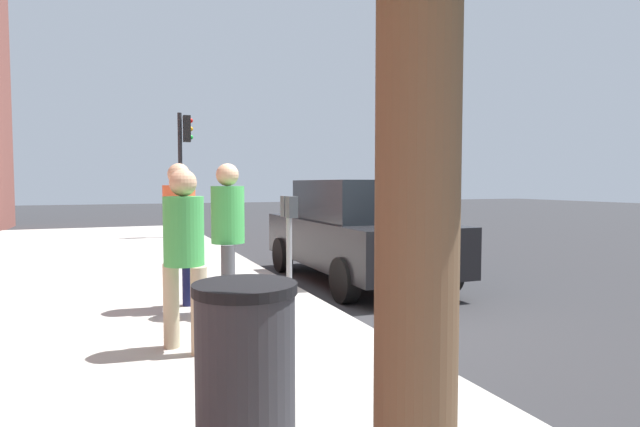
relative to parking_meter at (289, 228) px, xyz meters
The scene contains 9 objects.
ground_plane 1.30m from the parking_meter, 94.28° to the right, with size 80.00×80.00×0.00m, color #2B2B2D.
sidewalk_slab 2.66m from the parking_meter, 91.03° to the left, with size 28.00×6.00×0.15m, color #A8A59E.
parking_meter is the anchor object (origin of this frame).
pedestrian_at_meter 0.75m from the parking_meter, 84.21° to the left, with size 0.53×0.39×1.80m.
pedestrian_bystander 1.80m from the parking_meter, 128.76° to the left, with size 0.45×0.37×1.70m.
parking_officer 1.36m from the parking_meter, 66.50° to the left, with size 0.47×0.39×1.81m.
parked_sedan_near 2.83m from the parking_meter, 43.28° to the right, with size 4.41×1.98×1.77m.
traffic_signal 9.58m from the parking_meter, ahead, with size 0.24×0.44×3.60m.
trash_bin 3.52m from the parking_meter, 157.34° to the left, with size 0.59×0.59×1.01m.
Camera 1 is at (-5.98, 2.60, 1.72)m, focal length 29.11 mm.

